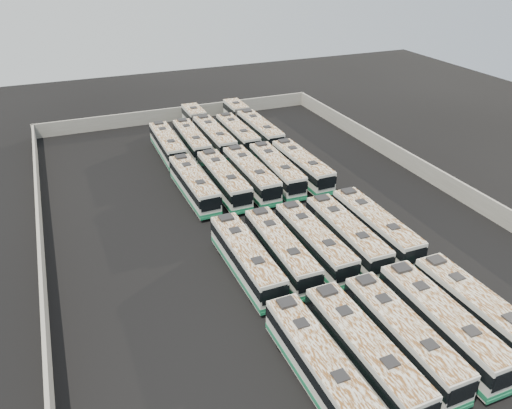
% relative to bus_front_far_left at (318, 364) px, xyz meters
% --- Properties ---
extents(ground, '(140.00, 140.00, 0.00)m').
position_rel_bus_front_far_left_xyz_m(ground, '(5.57, 20.60, -1.69)').
color(ground, black).
rests_on(ground, ground).
extents(perimeter_wall, '(45.20, 73.20, 2.20)m').
position_rel_bus_front_far_left_xyz_m(perimeter_wall, '(5.57, 20.60, -0.59)').
color(perimeter_wall, slate).
rests_on(perimeter_wall, ground).
extents(bus_front_far_left, '(2.61, 11.74, 3.30)m').
position_rel_bus_front_far_left_xyz_m(bus_front_far_left, '(0.00, 0.00, 0.00)').
color(bus_front_far_left, silver).
rests_on(bus_front_far_left, ground).
extents(bus_front_left, '(2.78, 12.15, 3.41)m').
position_rel_bus_front_far_left_xyz_m(bus_front_left, '(3.40, -0.20, 0.06)').
color(bus_front_left, silver).
rests_on(bus_front_left, ground).
extents(bus_front_center, '(2.53, 11.77, 3.31)m').
position_rel_bus_front_far_left_xyz_m(bus_front_center, '(6.83, 0.05, 0.01)').
color(bus_front_center, silver).
rests_on(bus_front_center, ground).
extents(bus_front_right, '(2.65, 12.18, 3.43)m').
position_rel_bus_front_far_left_xyz_m(bus_front_right, '(10.23, 0.01, 0.07)').
color(bus_front_right, silver).
rests_on(bus_front_right, ground).
extents(bus_front_far_right, '(2.77, 12.03, 3.38)m').
position_rel_bus_front_far_left_xyz_m(bus_front_far_right, '(13.71, -0.03, 0.04)').
color(bus_front_far_right, silver).
rests_on(bus_front_far_right, ground).
extents(bus_midfront_far_left, '(2.70, 11.99, 3.37)m').
position_rel_bus_front_far_left_xyz_m(bus_midfront_far_left, '(0.03, 13.22, 0.03)').
color(bus_midfront_far_left, silver).
rests_on(bus_midfront_far_left, ground).
extents(bus_midfront_left, '(2.58, 11.73, 3.30)m').
position_rel_bus_front_far_left_xyz_m(bus_midfront_left, '(3.44, 13.33, 0.00)').
color(bus_midfront_left, silver).
rests_on(bus_midfront_left, ground).
extents(bus_midfront_center, '(2.58, 11.71, 3.29)m').
position_rel_bus_front_far_left_xyz_m(bus_midfront_center, '(6.88, 13.38, -0.00)').
color(bus_midfront_center, silver).
rests_on(bus_midfront_center, ground).
extents(bus_midfront_right, '(2.69, 11.98, 3.37)m').
position_rel_bus_front_far_left_xyz_m(bus_midfront_right, '(10.26, 13.27, 0.03)').
color(bus_midfront_right, silver).
rests_on(bus_midfront_right, ground).
extents(bus_midfront_far_right, '(2.59, 12.13, 3.42)m').
position_rel_bus_front_far_left_xyz_m(bus_midfront_far_right, '(13.62, 13.42, 0.06)').
color(bus_midfront_far_right, silver).
rests_on(bus_midfront_far_right, ground).
extents(bus_midback_far_left, '(2.79, 11.94, 3.35)m').
position_rel_bus_front_far_left_xyz_m(bus_midback_far_left, '(-0.06, 29.34, 0.03)').
color(bus_midback_far_left, silver).
rests_on(bus_midback_far_left, ground).
extents(bus_midback_left, '(2.68, 12.19, 3.43)m').
position_rel_bus_front_far_left_xyz_m(bus_midback_left, '(3.45, 29.15, 0.07)').
color(bus_midback_left, silver).
rests_on(bus_midback_left, ground).
extents(bus_midback_center, '(2.73, 12.26, 3.45)m').
position_rel_bus_front_far_left_xyz_m(bus_midback_center, '(6.89, 29.21, 0.08)').
color(bus_midback_center, silver).
rests_on(bus_midback_center, ground).
extents(bus_midback_right, '(2.83, 12.07, 3.39)m').
position_rel_bus_front_far_left_xyz_m(bus_midback_right, '(10.30, 29.33, 0.04)').
color(bus_midback_right, silver).
rests_on(bus_midback_right, ground).
extents(bus_midback_far_right, '(2.79, 12.01, 3.37)m').
position_rel_bus_front_far_left_xyz_m(bus_midback_far_right, '(13.70, 29.22, 0.04)').
color(bus_midback_far_right, silver).
rests_on(bus_midback_far_right, ground).
extents(bus_back_far_left, '(2.58, 11.79, 3.32)m').
position_rel_bus_front_far_left_xyz_m(bus_back_far_left, '(0.07, 42.67, 0.01)').
color(bus_back_far_left, silver).
rests_on(bus_back_far_left, ground).
extents(bus_back_left, '(2.62, 11.70, 3.29)m').
position_rel_bus_front_far_left_xyz_m(bus_back_left, '(3.50, 42.70, -0.01)').
color(bus_back_left, silver).
rests_on(bus_back_left, ground).
extents(bus_back_center, '(2.67, 18.72, 3.39)m').
position_rel_bus_front_far_left_xyz_m(bus_back_center, '(6.76, 45.90, 0.05)').
color(bus_back_center, silver).
rests_on(bus_back_center, ground).
extents(bus_back_right, '(2.50, 11.76, 3.31)m').
position_rel_bus_front_far_left_xyz_m(bus_back_right, '(10.25, 42.70, 0.01)').
color(bus_back_right, silver).
rests_on(bus_back_right, ground).
extents(bus_back_far_right, '(2.58, 18.61, 3.37)m').
position_rel_bus_front_far_left_xyz_m(bus_back_far_right, '(13.76, 45.98, 0.04)').
color(bus_back_far_right, silver).
rests_on(bus_back_far_right, ground).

